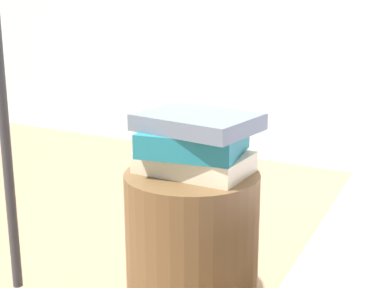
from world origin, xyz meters
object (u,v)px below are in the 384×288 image
(book_cream, at_px, (193,162))
(book_slate, at_px, (198,122))
(book_teal, at_px, (194,141))
(side_table, at_px, (192,275))

(book_cream, relative_size, book_slate, 0.99)
(book_teal, relative_size, book_slate, 0.87)
(book_slate, bearing_deg, book_cream, 175.76)
(side_table, bearing_deg, book_slate, 36.95)
(book_slate, bearing_deg, side_table, -136.51)
(book_cream, height_order, book_slate, book_slate)
(side_table, xyz_separation_m, book_slate, (0.01, 0.01, 0.41))
(book_cream, distance_m, book_teal, 0.06)
(book_teal, height_order, book_slate, book_slate)
(book_cream, bearing_deg, book_teal, -52.08)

